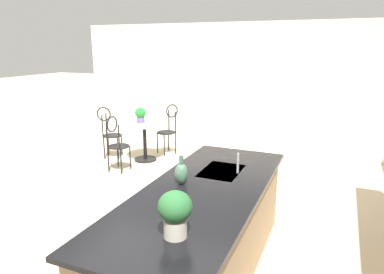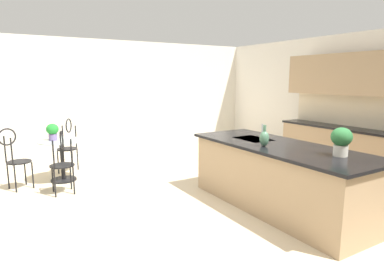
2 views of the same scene
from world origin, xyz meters
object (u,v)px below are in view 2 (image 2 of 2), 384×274
(potted_plant_counter_far, at_px, (341,140))
(chair_toward_desk, at_px, (15,156))
(chair_by_island, at_px, (62,159))
(potted_plant_on_table, at_px, (52,131))
(chair_near_window, at_px, (68,143))
(bistro_table, at_px, (62,156))
(vase_on_counter, at_px, (264,138))

(potted_plant_counter_far, bearing_deg, chair_toward_desk, -138.42)
(chair_by_island, distance_m, potted_plant_on_table, 0.90)
(chair_near_window, height_order, potted_plant_counter_far, potted_plant_counter_far)
(bistro_table, relative_size, potted_plant_counter_far, 2.34)
(bistro_table, relative_size, potted_plant_on_table, 2.69)
(chair_toward_desk, height_order, potted_plant_on_table, chair_toward_desk)
(chair_toward_desk, xyz_separation_m, vase_on_counter, (2.76, 2.88, 0.46))
(chair_by_island, xyz_separation_m, potted_plant_counter_far, (3.01, 2.62, 0.54))
(potted_plant_on_table, bearing_deg, chair_by_island, -0.33)
(potted_plant_on_table, bearing_deg, vase_on_counter, 37.34)
(bistro_table, height_order, chair_by_island, chair_by_island)
(chair_near_window, relative_size, potted_plant_on_table, 3.50)
(chair_toward_desk, bearing_deg, vase_on_counter, 46.22)
(bistro_table, distance_m, potted_plant_on_table, 0.48)
(bistro_table, height_order, chair_toward_desk, chair_toward_desk)
(bistro_table, relative_size, vase_on_counter, 2.78)
(chair_near_window, distance_m, vase_on_counter, 4.00)
(potted_plant_on_table, relative_size, vase_on_counter, 1.03)
(chair_toward_desk, bearing_deg, potted_plant_on_table, 106.89)
(chair_near_window, distance_m, chair_by_island, 1.42)
(bistro_table, xyz_separation_m, chair_by_island, (0.77, -0.13, 0.13))
(chair_near_window, distance_m, potted_plant_counter_far, 4.97)
(chair_toward_desk, height_order, vase_on_counter, vase_on_counter)
(chair_toward_desk, distance_m, potted_plant_counter_far, 4.92)
(chair_near_window, xyz_separation_m, vase_on_counter, (3.48, 1.91, 0.46))
(chair_toward_desk, bearing_deg, chair_near_window, 126.86)
(bistro_table, bearing_deg, potted_plant_on_table, -120.51)
(bistro_table, relative_size, chair_by_island, 0.77)
(vase_on_counter, bearing_deg, potted_plant_counter_far, 22.25)
(potted_plant_counter_far, bearing_deg, vase_on_counter, -157.75)
(chair_near_window, bearing_deg, bistro_table, -19.99)
(bistro_table, bearing_deg, chair_toward_desk, -80.92)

